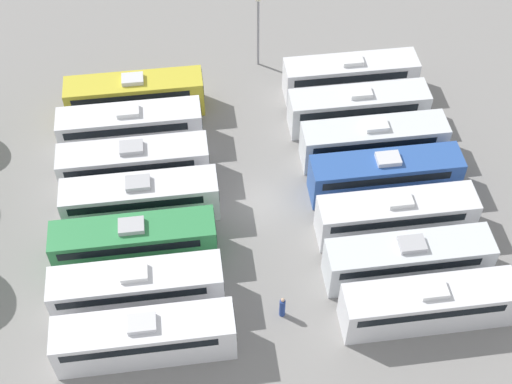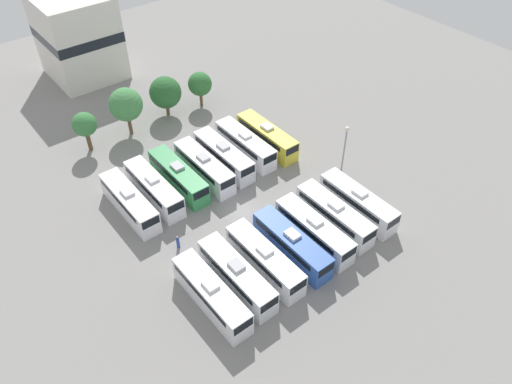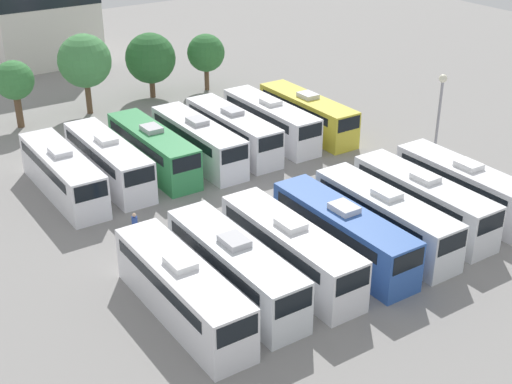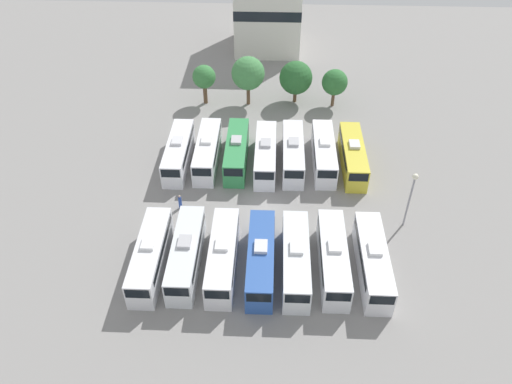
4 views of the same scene
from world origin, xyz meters
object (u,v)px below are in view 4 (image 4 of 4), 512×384
(bus_2, at_px, (223,255))
(bus_11, at_px, (293,152))
(light_pole, at_px, (412,191))
(tree_2, at_px, (296,78))
(bus_12, at_px, (324,152))
(bus_13, at_px, (353,155))
(bus_7, at_px, (179,151))
(bus_9, at_px, (237,151))
(bus_4, at_px, (296,259))
(bus_5, at_px, (333,257))
(tree_3, at_px, (335,82))
(bus_0, at_px, (151,254))
(bus_1, at_px, (186,253))
(bus_8, at_px, (207,150))
(bus_3, at_px, (261,258))
(tree_1, at_px, (248,73))
(bus_10, at_px, (266,154))
(tree_0, at_px, (204,77))
(worker_person, at_px, (180,202))

(bus_2, bearing_deg, bus_11, 67.86)
(light_pole, distance_m, tree_2, 27.58)
(bus_12, bearing_deg, bus_13, -6.58)
(bus_7, distance_m, bus_9, 6.97)
(bus_7, distance_m, tree_2, 21.09)
(bus_4, bearing_deg, bus_11, 89.99)
(bus_5, distance_m, bus_9, 19.71)
(bus_9, distance_m, bus_13, 13.88)
(bus_2, xyz_separation_m, bus_9, (0.10, 17.01, 0.00))
(tree_3, bearing_deg, bus_12, -98.95)
(bus_7, distance_m, bus_13, 20.83)
(light_pole, bearing_deg, tree_2, 113.41)
(bus_5, xyz_separation_m, bus_13, (3.60, 16.51, 0.00))
(bus_9, bearing_deg, bus_0, -111.89)
(bus_1, bearing_deg, light_pole, 16.58)
(bus_0, height_order, tree_2, tree_2)
(bus_0, height_order, tree_3, tree_3)
(bus_9, bearing_deg, bus_4, -68.46)
(bus_12, height_order, bus_13, same)
(bus_12, bearing_deg, bus_8, -179.24)
(bus_0, bearing_deg, bus_5, 1.25)
(bus_3, height_order, tree_1, tree_1)
(bus_3, bearing_deg, bus_1, 177.41)
(bus_10, relative_size, bus_11, 1.00)
(bus_3, xyz_separation_m, bus_13, (10.38, 16.87, 0.00))
(bus_7, relative_size, tree_0, 1.82)
(bus_7, relative_size, light_pole, 1.54)
(bus_8, bearing_deg, tree_0, 97.91)
(bus_2, xyz_separation_m, tree_1, (0.76, 31.01, 3.08))
(bus_10, height_order, tree_2, tree_2)
(bus_8, bearing_deg, bus_5, -50.48)
(bus_4, relative_size, bus_13, 1.00)
(bus_0, relative_size, bus_13, 1.00)
(bus_9, relative_size, tree_2, 1.71)
(bus_13, distance_m, tree_1, 19.72)
(bus_3, relative_size, bus_8, 1.00)
(bus_10, bearing_deg, bus_12, 4.59)
(bus_4, bearing_deg, bus_7, 129.43)
(tree_3, bearing_deg, tree_1, 179.98)
(tree_0, xyz_separation_m, tree_1, (6.14, -0.03, 0.71))
(worker_person, height_order, tree_3, tree_3)
(tree_1, bearing_deg, bus_5, -72.67)
(bus_2, xyz_separation_m, bus_3, (3.59, -0.17, 0.00))
(bus_5, bearing_deg, worker_person, 152.81)
(bus_10, xyz_separation_m, tree_1, (-2.83, 14.48, 3.08))
(bus_0, height_order, bus_5, same)
(bus_2, distance_m, bus_7, 17.91)
(bus_4, bearing_deg, bus_8, 121.09)
(bus_7, bearing_deg, tree_3, 36.40)
(bus_9, bearing_deg, tree_3, 47.86)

